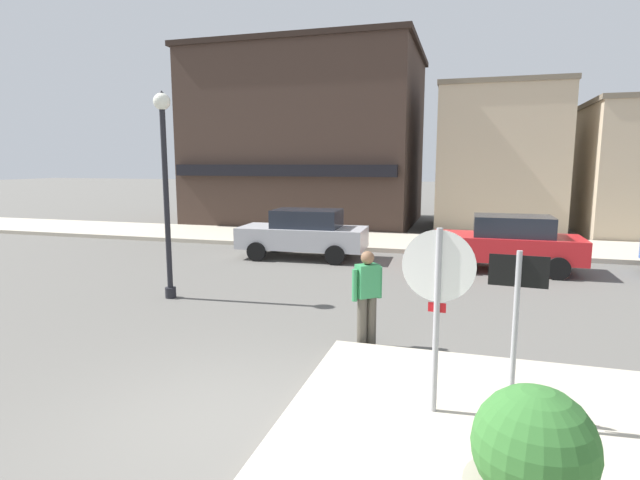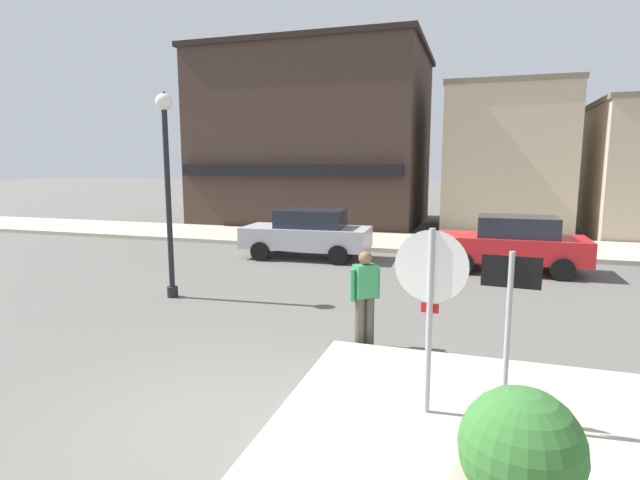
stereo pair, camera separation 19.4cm
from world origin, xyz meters
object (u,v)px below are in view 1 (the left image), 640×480
stop_sign (437,297)px  one_way_sign (515,321)px  pedestrian_crossing_near (367,296)px  parked_car_nearest (304,233)px  lamp_post (165,165)px  parked_car_second (508,242)px  planter (533,465)px

stop_sign → one_way_sign: (0.83, -0.09, -0.19)m
pedestrian_crossing_near → parked_car_nearest: bearing=115.7°
lamp_post → parked_car_second: 9.38m
one_way_sign → parked_car_second: (0.61, 9.24, -0.52)m
parked_car_second → pedestrian_crossing_near: bearing=-110.8°
planter → lamp_post: size_ratio=0.27×
lamp_post → parked_car_nearest: bearing=75.5°
one_way_sign → parked_car_nearest: size_ratio=0.52×
parked_car_nearest → parked_car_second: bearing=-1.6°
one_way_sign → parked_car_second: 9.28m
one_way_sign → lamp_post: size_ratio=0.46×
lamp_post → parked_car_nearest: size_ratio=1.12×
one_way_sign → lamp_post: bearing=149.7°
one_way_sign → lamp_post: 8.14m
lamp_post → pedestrian_crossing_near: lamp_post is taller
one_way_sign → lamp_post: lamp_post is taller
planter → pedestrian_crossing_near: size_ratio=0.76×
one_way_sign → planter: one_way_sign is taller
parked_car_second → one_way_sign: bearing=-93.8°
stop_sign → planter: size_ratio=1.88×
parked_car_nearest → one_way_sign: bearing=-59.8°
planter → parked_car_nearest: (-5.54, 10.84, 0.25)m
stop_sign → one_way_sign: stop_sign is taller
planter → parked_car_nearest: 12.18m
lamp_post → parked_car_second: bearing=34.9°
one_way_sign → pedestrian_crossing_near: bearing=132.1°
parked_car_second → parked_car_nearest: bearing=178.4°
lamp_post → parked_car_second: size_ratio=1.13×
parked_car_second → lamp_post: bearing=-145.1°
stop_sign → pedestrian_crossing_near: stop_sign is taller
stop_sign → parked_car_second: bearing=81.1°
lamp_post → parked_car_nearest: lamp_post is taller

